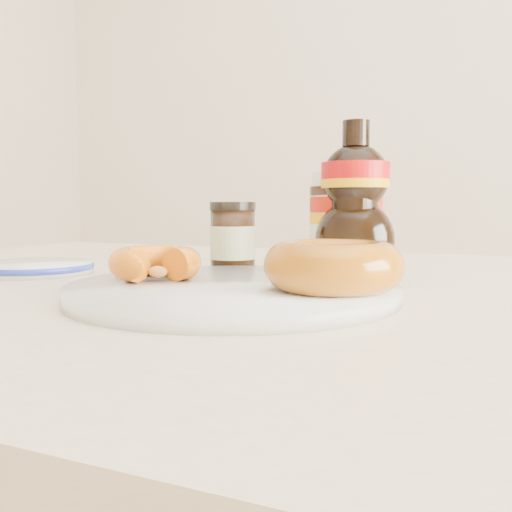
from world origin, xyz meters
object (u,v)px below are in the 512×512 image
at_px(dining_table, 283,354).
at_px(dark_jar, 233,239).
at_px(donut_bitten, 155,263).
at_px(nutella_jar, 346,219).
at_px(blue_rim_saucer, 35,267).
at_px(syrup_bottle, 355,200).
at_px(plate, 233,290).
at_px(donut_whole, 333,266).

relative_size(dining_table, dark_jar, 15.78).
relative_size(donut_bitten, nutella_jar, 0.70).
bearing_deg(blue_rim_saucer, dining_table, 11.48).
xyz_separation_m(syrup_bottle, blue_rim_saucer, (-0.37, -0.12, -0.08)).
height_order(donut_bitten, blue_rim_saucer, donut_bitten).
distance_m(plate, donut_bitten, 0.08).
bearing_deg(plate, donut_bitten, -176.28).
bearing_deg(syrup_bottle, blue_rim_saucer, -161.96).
height_order(plate, nutella_jar, nutella_jar).
relative_size(plate, dark_jar, 3.35).
bearing_deg(donut_whole, donut_bitten, 179.55).
bearing_deg(plate, dining_table, 92.19).
relative_size(dining_table, syrup_bottle, 7.74).
bearing_deg(donut_bitten, plate, 14.55).
bearing_deg(dark_jar, donut_whole, -43.50).
relative_size(syrup_bottle, dark_jar, 2.04).
relative_size(nutella_jar, syrup_bottle, 0.69).
bearing_deg(nutella_jar, donut_whole, -76.86).
bearing_deg(dining_table, plate, -87.81).
relative_size(donut_whole, dark_jar, 1.29).
bearing_deg(dark_jar, plate, -63.19).
distance_m(donut_bitten, dark_jar, 0.17).
xyz_separation_m(donut_bitten, blue_rim_saucer, (-0.23, 0.08, -0.02)).
bearing_deg(nutella_jar, dining_table, -116.96).
bearing_deg(donut_whole, nutella_jar, 103.14).
height_order(donut_bitten, nutella_jar, nutella_jar).
distance_m(donut_whole, nutella_jar, 0.24).
height_order(nutella_jar, dark_jar, nutella_jar).
xyz_separation_m(dining_table, plate, (0.01, -0.13, 0.09)).
height_order(nutella_jar, syrup_bottle, syrup_bottle).
distance_m(dining_table, dark_jar, 0.15).
bearing_deg(dining_table, blue_rim_saucer, -168.52).
bearing_deg(syrup_bottle, nutella_jar, 121.23).
height_order(dining_table, donut_whole, donut_whole).
xyz_separation_m(dining_table, nutella_jar, (0.05, 0.09, 0.15)).
relative_size(plate, blue_rim_saucer, 2.07).
height_order(dining_table, nutella_jar, nutella_jar).
bearing_deg(plate, syrup_bottle, 72.67).
bearing_deg(blue_rim_saucer, dark_jar, 21.03).
relative_size(dining_table, plate, 4.72).
relative_size(donut_bitten, dark_jar, 0.98).
bearing_deg(syrup_bottle, donut_bitten, -125.23).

